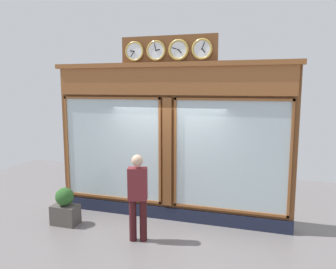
% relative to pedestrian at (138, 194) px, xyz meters
% --- Properties ---
extents(shop_facade, '(5.39, 0.42, 4.00)m').
position_rel_pedestrian_xyz_m(shop_facade, '(-0.24, -1.29, 0.83)').
color(shop_facade, brown).
rests_on(shop_facade, ground_plane).
extents(pedestrian, '(0.41, 0.31, 1.69)m').
position_rel_pedestrian_xyz_m(pedestrian, '(0.00, 0.00, 0.00)').
color(pedestrian, '#3A1316').
rests_on(pedestrian, ground_plane).
extents(planter_box, '(0.56, 0.36, 0.42)m').
position_rel_pedestrian_xyz_m(planter_box, '(1.79, -0.24, -0.72)').
color(planter_box, '#4C4742').
rests_on(planter_box, ground_plane).
extents(planter_shrub, '(0.39, 0.39, 0.39)m').
position_rel_pedestrian_xyz_m(planter_shrub, '(1.79, -0.24, -0.31)').
color(planter_shrub, '#285623').
rests_on(planter_shrub, planter_box).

